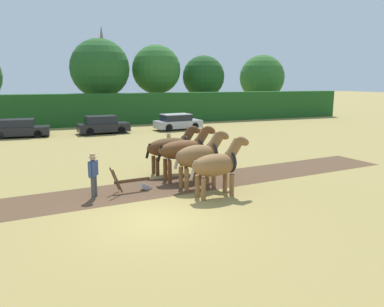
{
  "coord_description": "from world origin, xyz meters",
  "views": [
    {
      "loc": [
        -3.01,
        -11.0,
        4.36
      ],
      "look_at": [
        3.12,
        4.62,
        1.1
      ],
      "focal_mm": 35.0,
      "sensor_mm": 36.0,
      "label": 1
    }
  ],
  "objects": [
    {
      "name": "ground_plane",
      "position": [
        0.0,
        0.0,
        0.0
      ],
      "size": [
        240.0,
        240.0,
        0.0
      ],
      "primitive_type": "plane",
      "color": "#998447"
    },
    {
      "name": "plowed_furrow_strip",
      "position": [
        -1.89,
        3.15,
        0.0
      ],
      "size": [
        30.33,
        5.85,
        0.01
      ],
      "primitive_type": "cube",
      "rotation": [
        0.0,
        0.0,
        0.1
      ],
      "color": "brown",
      "rests_on": "ground"
    },
    {
      "name": "hedgerow",
      "position": [
        0.0,
        27.18,
        1.57
      ],
      "size": [
        61.21,
        1.84,
        3.14
      ],
      "primitive_type": "cube",
      "color": "#1E511E",
      "rests_on": "ground"
    },
    {
      "name": "tree_center_left",
      "position": [
        2.8,
        30.94,
        5.66
      ],
      "size": [
        6.32,
        6.32,
        8.84
      ],
      "color": "#4C3823",
      "rests_on": "ground"
    },
    {
      "name": "tree_center",
      "position": [
        9.22,
        31.38,
        5.63
      ],
      "size": [
        5.56,
        5.56,
        8.43
      ],
      "color": "#4C3823",
      "rests_on": "ground"
    },
    {
      "name": "tree_center_right",
      "position": [
        15.46,
        32.19,
        4.85
      ],
      "size": [
        5.14,
        5.14,
        7.43
      ],
      "color": "#423323",
      "rests_on": "ground"
    },
    {
      "name": "tree_right",
      "position": [
        24.83,
        33.84,
        4.8
      ],
      "size": [
        6.05,
        6.05,
        7.84
      ],
      "color": "#4C3823",
      "rests_on": "ground"
    },
    {
      "name": "church_spire",
      "position": [
        8.13,
        65.17,
        7.8
      ],
      "size": [
        2.3,
        2.3,
        14.91
      ],
      "color": "gray",
      "rests_on": "ground"
    },
    {
      "name": "draft_horse_lead_left",
      "position": [
        2.96,
        1.55,
        1.25
      ],
      "size": [
        2.67,
        1.08,
        2.33
      ],
      "rotation": [
        0.0,
        0.0,
        0.1
      ],
      "color": "brown",
      "rests_on": "ground"
    },
    {
      "name": "draft_horse_lead_right",
      "position": [
        2.8,
        2.94,
        1.34
      ],
      "size": [
        2.65,
        1.18,
        2.39
      ],
      "rotation": [
        0.0,
        0.0,
        0.1
      ],
      "color": "brown",
      "rests_on": "ground"
    },
    {
      "name": "draft_horse_trail_left",
      "position": [
        2.66,
        4.33,
        1.37
      ],
      "size": [
        2.97,
        1.12,
        2.44
      ],
      "rotation": [
        0.0,
        0.0,
        0.1
      ],
      "color": "brown",
      "rests_on": "ground"
    },
    {
      "name": "draft_horse_trail_right",
      "position": [
        2.51,
        5.72,
        1.27
      ],
      "size": [
        2.94,
        1.17,
        2.29
      ],
      "rotation": [
        0.0,
        0.0,
        0.1
      ],
      "color": "#513319",
      "rests_on": "ground"
    },
    {
      "name": "plow",
      "position": [
        0.17,
        3.36,
        0.32
      ],
      "size": [
        1.7,
        0.5,
        1.13
      ],
      "rotation": [
        0.0,
        0.0,
        0.1
      ],
      "color": "#4C331E",
      "rests_on": "ground"
    },
    {
      "name": "farmer_at_plow",
      "position": [
        -1.47,
        3.18,
        0.98
      ],
      "size": [
        0.42,
        0.58,
        1.69
      ],
      "rotation": [
        0.0,
        0.0,
        -0.53
      ],
      "color": "#4C4C4C",
      "rests_on": "ground"
    },
    {
      "name": "farmer_beside_team",
      "position": [
        2.93,
        7.48,
        0.97
      ],
      "size": [
        0.42,
        0.61,
        1.67
      ],
      "rotation": [
        0.0,
        0.0,
        -0.41
      ],
      "color": "#28334C",
      "rests_on": "ground"
    },
    {
      "name": "parked_car_left",
      "position": [
        -5.04,
        21.14,
        0.69
      ],
      "size": [
        4.46,
        1.95,
        1.43
      ],
      "rotation": [
        0.0,
        0.0,
        -0.05
      ],
      "color": "black",
      "rests_on": "ground"
    },
    {
      "name": "parked_car_center_left",
      "position": [
        1.43,
        20.89,
        0.72
      ],
      "size": [
        4.29,
        2.1,
        1.49
      ],
      "rotation": [
        0.0,
        0.0,
        0.07
      ],
      "color": "black",
      "rests_on": "ground"
    },
    {
      "name": "parked_car_center",
      "position": [
        8.1,
        20.95,
        0.7
      ],
      "size": [
        4.36,
        2.29,
        1.44
      ],
      "rotation": [
        0.0,
        0.0,
        0.11
      ],
      "color": "#A8A8B2",
      "rests_on": "ground"
    }
  ]
}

